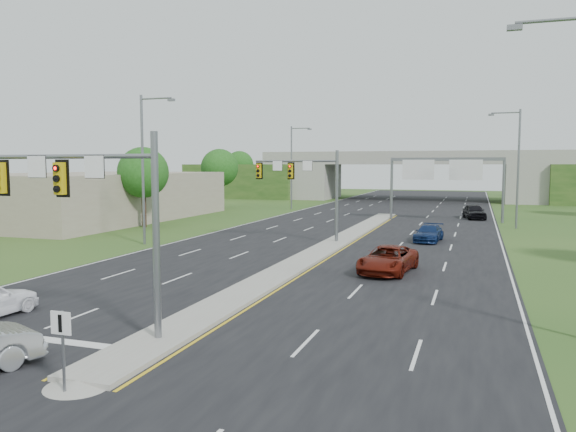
# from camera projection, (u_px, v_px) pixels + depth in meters

# --- Properties ---
(ground) EXTENTS (240.00, 240.00, 0.00)m
(ground) POSITION_uv_depth(u_px,v_px,m) (158.00, 342.00, 18.74)
(ground) COLOR #274B1A
(ground) RESTS_ON ground
(road) EXTENTS (24.00, 160.00, 0.02)m
(road) POSITION_uv_depth(u_px,v_px,m) (362.00, 229.00, 51.76)
(road) COLOR black
(road) RESTS_ON ground
(median) EXTENTS (2.00, 54.00, 0.16)m
(median) POSITION_uv_depth(u_px,v_px,m) (330.00, 246.00, 40.43)
(median) COLOR gray
(median) RESTS_ON road
(median_nose) EXTENTS (2.00, 2.00, 0.16)m
(median_nose) POSITION_uv_depth(u_px,v_px,m) (78.00, 384.00, 14.95)
(median_nose) COLOR gray
(median_nose) RESTS_ON road
(lane_markings) EXTENTS (23.72, 160.00, 0.01)m
(lane_markings) POSITION_uv_depth(u_px,v_px,m) (341.00, 237.00, 46.21)
(lane_markings) COLOR gold
(lane_markings) RESTS_ON road
(signal_mast_near) EXTENTS (6.62, 0.60, 7.00)m
(signal_mast_near) POSITION_uv_depth(u_px,v_px,m) (96.00, 200.00, 18.96)
(signal_mast_near) COLOR slate
(signal_mast_near) RESTS_ON ground
(signal_mast_far) EXTENTS (6.62, 0.60, 7.00)m
(signal_mast_far) POSITION_uv_depth(u_px,v_px,m) (308.00, 181.00, 42.55)
(signal_mast_far) COLOR slate
(signal_mast_far) RESTS_ON ground
(keep_right_sign) EXTENTS (0.60, 0.13, 2.20)m
(keep_right_sign) POSITION_uv_depth(u_px,v_px,m) (62.00, 337.00, 14.33)
(keep_right_sign) COLOR slate
(keep_right_sign) RESTS_ON ground
(sign_gantry) EXTENTS (11.58, 0.44, 6.67)m
(sign_gantry) POSITION_uv_depth(u_px,v_px,m) (445.00, 171.00, 58.52)
(sign_gantry) COLOR slate
(sign_gantry) RESTS_ON ground
(overpass) EXTENTS (80.00, 14.00, 8.10)m
(overpass) POSITION_uv_depth(u_px,v_px,m) (415.00, 179.00, 93.90)
(overpass) COLOR gray
(overpass) RESTS_ON ground
(lightpole_l_mid) EXTENTS (2.85, 0.25, 11.00)m
(lightpole_l_mid) POSITION_uv_depth(u_px,v_px,m) (145.00, 162.00, 41.29)
(lightpole_l_mid) COLOR slate
(lightpole_l_mid) RESTS_ON ground
(lightpole_l_far) EXTENTS (2.85, 0.25, 11.00)m
(lightpole_l_far) POSITION_uv_depth(u_px,v_px,m) (293.00, 163.00, 74.31)
(lightpole_l_far) COLOR slate
(lightpole_l_far) RESTS_ON ground
(lightpole_r_far) EXTENTS (2.85, 0.25, 11.00)m
(lightpole_r_far) POSITION_uv_depth(u_px,v_px,m) (516.00, 163.00, 51.69)
(lightpole_r_far) COLOR slate
(lightpole_r_far) RESTS_ON ground
(tree_l_near) EXTENTS (4.80, 4.80, 7.60)m
(tree_l_near) POSITION_uv_depth(u_px,v_px,m) (143.00, 173.00, 52.94)
(tree_l_near) COLOR #382316
(tree_l_near) RESTS_ON ground
(tree_l_mid) EXTENTS (5.20, 5.20, 8.12)m
(tree_l_mid) POSITION_uv_depth(u_px,v_px,m) (220.00, 168.00, 77.77)
(tree_l_mid) COLOR #382316
(tree_l_mid) RESTS_ON ground
(tree_back_a) EXTENTS (6.00, 6.00, 8.85)m
(tree_back_a) POSITION_uv_depth(u_px,v_px,m) (240.00, 165.00, 119.00)
(tree_back_a) COLOR #382316
(tree_back_a) RESTS_ON ground
(tree_back_b) EXTENTS (5.60, 5.60, 8.32)m
(tree_back_b) POSITION_uv_depth(u_px,v_px,m) (303.00, 167.00, 114.57)
(tree_back_b) COLOR #382316
(tree_back_b) RESTS_ON ground
(tree_back_c) EXTENTS (5.60, 5.60, 8.32)m
(tree_back_c) POSITION_uv_depth(u_px,v_px,m) (561.00, 167.00, 99.30)
(tree_back_c) COLOR #382316
(tree_back_c) RESTS_ON ground
(commercial_building) EXTENTS (18.00, 30.00, 5.00)m
(commercial_building) POSITION_uv_depth(u_px,v_px,m) (90.00, 196.00, 61.08)
(commercial_building) COLOR gray
(commercial_building) RESTS_ON ground
(car_far_a) EXTENTS (3.04, 5.48, 1.45)m
(car_far_a) POSITION_uv_depth(u_px,v_px,m) (388.00, 259.00, 30.76)
(car_far_a) COLOR #581208
(car_far_a) RESTS_ON road
(car_far_b) EXTENTS (2.20, 4.55, 1.28)m
(car_far_b) POSITION_uv_depth(u_px,v_px,m) (429.00, 233.00, 43.23)
(car_far_b) COLOR #0B1D46
(car_far_b) RESTS_ON road
(car_far_c) EXTENTS (2.89, 5.02, 1.61)m
(car_far_c) POSITION_uv_depth(u_px,v_px,m) (474.00, 212.00, 61.30)
(car_far_c) COLOR black
(car_far_c) RESTS_ON road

